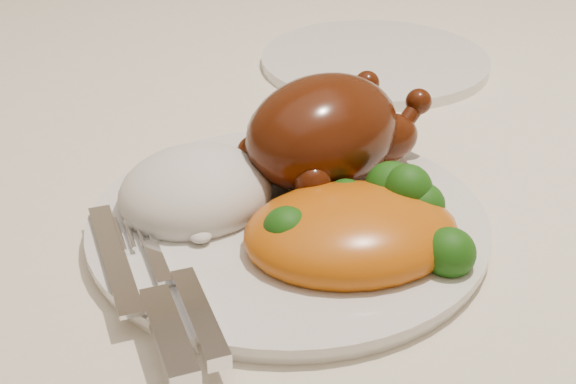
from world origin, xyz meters
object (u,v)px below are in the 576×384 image
dining_table (264,197)px  side_plate (375,61)px  dinner_plate (288,224)px  roast_chicken (327,130)px

dining_table → side_plate: bearing=9.0°
dinner_plate → roast_chicken: roast_chicken is taller
dining_table → dinner_plate: size_ratio=5.96×
dinner_plate → roast_chicken: size_ratio=1.64×
dinner_plate → side_plate: same height
dinner_plate → side_plate: 0.33m
dining_table → side_plate: (0.14, 0.02, 0.11)m
dining_table → roast_chicken: size_ratio=9.74×
dining_table → dinner_plate: dinner_plate is taller
dining_table → dinner_plate: bearing=-114.0°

